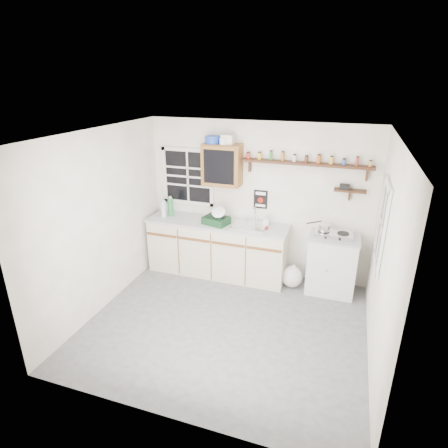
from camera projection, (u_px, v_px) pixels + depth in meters
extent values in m
cube|color=#4C4C4E|center=(226.00, 324.00, 5.05)|extent=(3.60, 3.20, 0.02)
cube|color=white|center=(227.00, 134.00, 4.12)|extent=(3.60, 3.20, 0.02)
cube|color=#BAB3A7|center=(101.00, 222.00, 5.12)|extent=(0.02, 3.20, 2.50)
cube|color=#BAB3A7|center=(385.00, 260.00, 4.05)|extent=(0.02, 3.20, 2.50)
cube|color=#BAB3A7|center=(258.00, 200.00, 6.01)|extent=(3.60, 0.02, 2.50)
cube|color=#BAB3A7|center=(167.00, 311.00, 3.17)|extent=(3.60, 0.02, 2.50)
cube|color=beige|center=(217.00, 249.00, 6.20)|extent=(2.27, 0.60, 0.88)
cube|color=#9FA2A7|center=(217.00, 223.00, 6.03)|extent=(2.31, 0.62, 0.04)
cube|color=brown|center=(162.00, 235.00, 6.09)|extent=(0.53, 0.02, 0.03)
cube|color=brown|center=(194.00, 240.00, 5.92)|extent=(0.53, 0.02, 0.03)
cube|color=brown|center=(228.00, 244.00, 5.75)|extent=(0.53, 0.02, 0.03)
cube|color=brown|center=(264.00, 249.00, 5.58)|extent=(0.53, 0.02, 0.03)
cube|color=#B5B6AF|center=(332.00, 265.00, 5.68)|extent=(0.70, 0.55, 0.88)
cube|color=#9FA2A7|center=(335.00, 237.00, 5.51)|extent=(0.73, 0.57, 0.03)
cube|color=silver|center=(249.00, 226.00, 5.87)|extent=(0.52, 0.44, 0.03)
cylinder|color=silver|center=(255.00, 215.00, 5.94)|extent=(0.02, 0.02, 0.28)
cylinder|color=silver|center=(254.00, 208.00, 5.84)|extent=(0.02, 0.14, 0.02)
cube|color=brown|center=(222.00, 165.00, 5.82)|extent=(0.60, 0.30, 0.65)
cube|color=black|center=(219.00, 167.00, 5.67)|extent=(0.48, 0.02, 0.52)
cylinder|color=#1A3AA9|center=(213.00, 140.00, 5.72)|extent=(0.24, 0.24, 0.11)
cube|color=silver|center=(228.00, 139.00, 5.65)|extent=(0.18, 0.15, 0.14)
cylinder|color=silver|center=(223.00, 141.00, 5.62)|extent=(0.12, 0.12, 0.10)
cube|color=#32190E|center=(306.00, 164.00, 5.46)|extent=(1.91, 0.18, 0.04)
cube|color=#32190E|center=(250.00, 166.00, 5.78)|extent=(0.03, 0.10, 0.18)
cube|color=#32190E|center=(367.00, 174.00, 5.27)|extent=(0.03, 0.10, 0.18)
cylinder|color=red|center=(248.00, 156.00, 5.69)|extent=(0.06, 0.06, 0.08)
cylinder|color=black|center=(248.00, 152.00, 5.68)|extent=(0.05, 0.05, 0.02)
cylinder|color=gold|center=(259.00, 156.00, 5.64)|extent=(0.05, 0.05, 0.10)
cylinder|color=black|center=(260.00, 152.00, 5.62)|extent=(0.05, 0.05, 0.02)
cylinder|color=#267226|center=(271.00, 156.00, 5.58)|extent=(0.05, 0.05, 0.13)
cylinder|color=black|center=(271.00, 151.00, 5.55)|extent=(0.04, 0.04, 0.02)
cylinder|color=#99591E|center=(283.00, 157.00, 5.53)|extent=(0.05, 0.05, 0.13)
cylinder|color=black|center=(283.00, 152.00, 5.50)|extent=(0.05, 0.05, 0.02)
cylinder|color=silver|center=(294.00, 158.00, 5.48)|extent=(0.05, 0.05, 0.09)
cylinder|color=black|center=(295.00, 155.00, 5.46)|extent=(0.05, 0.05, 0.02)
cylinder|color=#4C2614|center=(306.00, 159.00, 5.43)|extent=(0.05, 0.05, 0.09)
cylinder|color=black|center=(307.00, 156.00, 5.41)|extent=(0.05, 0.05, 0.02)
cylinder|color=#B24C19|center=(319.00, 159.00, 5.38)|extent=(0.06, 0.06, 0.12)
cylinder|color=black|center=(319.00, 155.00, 5.35)|extent=(0.05, 0.05, 0.02)
cylinder|color=gold|center=(331.00, 160.00, 5.33)|extent=(0.05, 0.05, 0.10)
cylinder|color=black|center=(332.00, 156.00, 5.30)|extent=(0.05, 0.05, 0.02)
cylinder|color=#334C8C|center=(344.00, 162.00, 5.28)|extent=(0.05, 0.05, 0.08)
cylinder|color=black|center=(344.00, 159.00, 5.26)|extent=(0.05, 0.05, 0.02)
cylinder|color=maroon|center=(357.00, 162.00, 5.22)|extent=(0.05, 0.05, 0.12)
cylinder|color=black|center=(358.00, 157.00, 5.19)|extent=(0.04, 0.04, 0.02)
cylinder|color=#BF8C3F|center=(370.00, 164.00, 5.17)|extent=(0.05, 0.05, 0.08)
cylinder|color=black|center=(371.00, 160.00, 5.16)|extent=(0.04, 0.04, 0.02)
cube|color=#32190E|center=(350.00, 191.00, 5.40)|extent=(0.45, 0.15, 0.03)
cube|color=#32190E|center=(349.00, 195.00, 5.46)|extent=(0.03, 0.08, 0.14)
cube|color=black|center=(345.00, 187.00, 5.40)|extent=(0.14, 0.10, 0.07)
cube|color=black|center=(261.00, 199.00, 5.96)|extent=(0.22, 0.01, 0.30)
cube|color=white|center=(261.00, 193.00, 5.92)|extent=(0.16, 0.00, 0.05)
cylinder|color=#A50C0C|center=(260.00, 200.00, 5.96)|extent=(0.09, 0.01, 0.09)
cube|color=white|center=(260.00, 205.00, 5.99)|extent=(0.16, 0.00, 0.04)
cube|color=black|center=(188.00, 177.00, 6.23)|extent=(0.85, 0.02, 0.90)
cube|color=silver|center=(188.00, 177.00, 6.23)|extent=(0.93, 0.03, 0.98)
cube|color=black|center=(382.00, 225.00, 4.47)|extent=(0.02, 0.70, 1.00)
cube|color=silver|center=(382.00, 225.00, 4.47)|extent=(0.03, 0.78, 1.08)
cylinder|color=#B0C2CE|center=(164.00, 209.00, 6.20)|extent=(0.09, 0.09, 0.27)
cylinder|color=silver|center=(163.00, 200.00, 6.14)|extent=(0.05, 0.05, 0.03)
cylinder|color=#287840|center=(171.00, 207.00, 6.26)|extent=(0.09, 0.09, 0.30)
cylinder|color=silver|center=(170.00, 197.00, 6.20)|extent=(0.05, 0.05, 0.03)
cube|color=#103219|center=(216.00, 220.00, 5.93)|extent=(0.45, 0.38, 0.12)
cylinder|color=silver|center=(219.00, 214.00, 5.87)|extent=(0.23, 0.26, 0.23)
imported|color=white|center=(265.00, 221.00, 5.82)|extent=(0.11, 0.11, 0.19)
cube|color=maroon|center=(264.00, 228.00, 5.77)|extent=(0.15, 0.14, 0.02)
cube|color=silver|center=(333.00, 235.00, 5.48)|extent=(0.56, 0.33, 0.07)
cylinder|color=black|center=(324.00, 231.00, 5.51)|extent=(0.17, 0.17, 0.01)
cylinder|color=black|center=(343.00, 233.00, 5.43)|extent=(0.17, 0.17, 0.01)
cylinder|color=silver|center=(324.00, 228.00, 5.49)|extent=(0.16, 0.16, 0.10)
cylinder|color=black|center=(314.00, 222.00, 5.60)|extent=(0.24, 0.24, 0.16)
ellipsoid|color=silver|center=(292.00, 277.00, 5.87)|extent=(0.38, 0.34, 0.39)
cone|color=silver|center=(294.00, 267.00, 5.80)|extent=(0.11, 0.11, 0.11)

